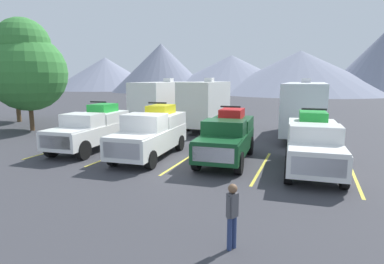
{
  "coord_description": "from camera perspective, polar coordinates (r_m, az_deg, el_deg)",
  "views": [
    {
      "loc": [
        5.6,
        -12.98,
        3.91
      ],
      "look_at": [
        0.0,
        1.96,
        1.2
      ],
      "focal_mm": 30.0,
      "sensor_mm": 36.0,
      "label": 1
    }
  ],
  "objects": [
    {
      "name": "ground_plane",
      "position": [
        14.67,
        -2.7,
        -5.83
      ],
      "size": [
        240.0,
        240.0,
        0.0
      ],
      "primitive_type": "plane",
      "color": "#38383D"
    },
    {
      "name": "pickup_truck_a",
      "position": [
        18.35,
        -17.44,
        0.67
      ],
      "size": [
        2.4,
        5.5,
        2.6
      ],
      "color": "white",
      "rests_on": "ground"
    },
    {
      "name": "pickup_truck_b",
      "position": [
        16.13,
        -7.22,
        -0.08
      ],
      "size": [
        2.39,
        5.73,
        2.66
      ],
      "color": "white",
      "rests_on": "ground"
    },
    {
      "name": "pickup_truck_c",
      "position": [
        15.27,
        6.26,
        -0.78
      ],
      "size": [
        2.37,
        5.43,
        2.55
      ],
      "color": "#144723",
      "rests_on": "ground"
    },
    {
      "name": "pickup_truck_d",
      "position": [
        14.39,
        20.75,
        -1.94
      ],
      "size": [
        2.47,
        5.43,
        2.6
      ],
      "color": "white",
      "rests_on": "ground"
    },
    {
      "name": "lot_stripe_a",
      "position": [
        19.44,
        -21.92,
        -2.66
      ],
      "size": [
        0.12,
        5.5,
        0.01
      ],
      "primitive_type": "cube",
      "color": "gold",
      "rests_on": "ground"
    },
    {
      "name": "lot_stripe_b",
      "position": [
        17.2,
        -12.79,
        -3.73
      ],
      "size": [
        0.12,
        5.5,
        0.01
      ],
      "primitive_type": "cube",
      "color": "gold",
      "rests_on": "ground"
    },
    {
      "name": "lot_stripe_c",
      "position": [
        15.53,
        -1.3,
        -4.94
      ],
      "size": [
        0.12,
        5.5,
        0.01
      ],
      "primitive_type": "cube",
      "color": "gold",
      "rests_on": "ground"
    },
    {
      "name": "lot_stripe_d",
      "position": [
        14.61,
        12.31,
        -6.1
      ],
      "size": [
        0.12,
        5.5,
        0.01
      ],
      "primitive_type": "cube",
      "color": "gold",
      "rests_on": "ground"
    },
    {
      "name": "lot_stripe_e",
      "position": [
        14.59,
        26.87,
        -6.96
      ],
      "size": [
        0.12,
        5.5,
        0.01
      ],
      "primitive_type": "cube",
      "color": "gold",
      "rests_on": "ground"
    },
    {
      "name": "camper_trailer_a",
      "position": [
        25.47,
        -5.13,
        5.38
      ],
      "size": [
        2.37,
        8.28,
        3.87
      ],
      "color": "white",
      "rests_on": "ground"
    },
    {
      "name": "camper_trailer_b",
      "position": [
        23.97,
        2.4,
        5.18
      ],
      "size": [
        2.37,
        7.22,
        3.9
      ],
      "color": "silver",
      "rests_on": "ground"
    },
    {
      "name": "camper_trailer_c",
      "position": [
        22.29,
        19.35,
        4.29
      ],
      "size": [
        2.52,
        9.2,
        3.88
      ],
      "color": "silver",
      "rests_on": "ground"
    },
    {
      "name": "person_a",
      "position": [
        7.55,
        7.16,
        -13.93
      ],
      "size": [
        0.26,
        0.32,
        1.56
      ],
      "color": "navy",
      "rests_on": "ground"
    },
    {
      "name": "tree_a",
      "position": [
        26.57,
        -27.35,
        10.39
      ],
      "size": [
        5.54,
        5.54,
        8.13
      ],
      "color": "brown",
      "rests_on": "ground"
    },
    {
      "name": "tree_b",
      "position": [
        32.45,
        -29.04,
        10.22
      ],
      "size": [
        5.38,
        5.38,
        8.2
      ],
      "color": "brown",
      "rests_on": "ground"
    },
    {
      "name": "mountain_ridge",
      "position": [
        87.45,
        23.68,
        10.4
      ],
      "size": [
        154.8,
        47.27,
        15.08
      ],
      "color": "gray",
      "rests_on": "ground"
    }
  ]
}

